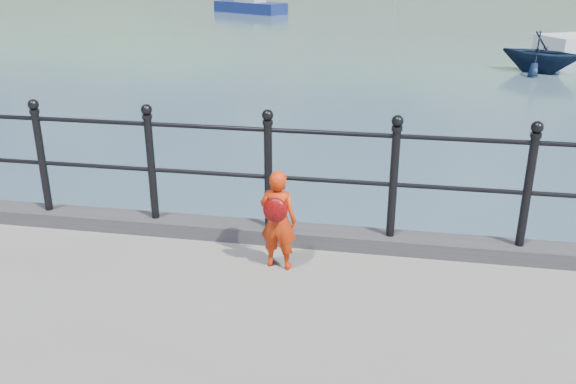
% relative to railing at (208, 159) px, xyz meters
% --- Properties ---
extents(ground, '(600.00, 600.00, 0.00)m').
position_rel_railing_xyz_m(ground, '(-0.00, 0.15, -1.82)').
color(ground, '#2D4251').
rests_on(ground, ground).
extents(kerb, '(60.00, 0.30, 0.15)m').
position_rel_railing_xyz_m(kerb, '(-0.00, -0.00, -0.75)').
color(kerb, '#28282B').
rests_on(kerb, quay).
extents(railing, '(18.11, 0.11, 1.20)m').
position_rel_railing_xyz_m(railing, '(0.00, 0.00, 0.00)').
color(railing, black).
rests_on(railing, kerb).
extents(far_shore, '(830.00, 200.00, 156.00)m').
position_rel_railing_xyz_m(far_shore, '(38.34, 239.56, -24.39)').
color(far_shore, '#333A21').
rests_on(far_shore, ground).
extents(child, '(0.37, 0.32, 0.94)m').
position_rel_railing_xyz_m(child, '(0.80, -0.55, -0.34)').
color(child, red).
rests_on(child, quay).
extents(launch_navy, '(3.29, 3.15, 1.34)m').
position_rel_railing_xyz_m(launch_navy, '(6.37, 16.06, -1.15)').
color(launch_navy, black).
rests_on(launch_navy, ground).
extents(sailboat_port, '(5.36, 4.04, 7.69)m').
position_rel_railing_xyz_m(sailboat_port, '(-8.23, 35.65, -1.48)').
color(sailboat_port, navy).
rests_on(sailboat_port, ground).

